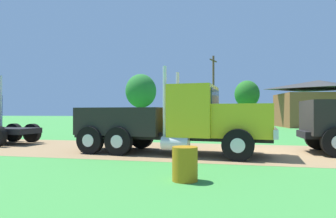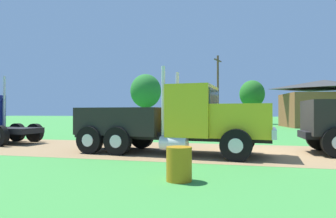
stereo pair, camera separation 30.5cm
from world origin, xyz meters
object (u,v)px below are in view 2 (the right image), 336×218
at_px(truck_foreground_white, 172,122).
at_px(shed_building, 325,104).
at_px(steel_barrel, 179,164).
at_px(utility_pole_near, 218,88).

bearing_deg(truck_foreground_white, shed_building, 63.66).
height_order(steel_barrel, utility_pole_near, utility_pole_near).
bearing_deg(steel_barrel, shed_building, 69.55).
bearing_deg(utility_pole_near, shed_building, -6.46).
distance_m(truck_foreground_white, steel_barrel, 4.79).
bearing_deg(truck_foreground_white, steel_barrel, -75.04).
height_order(truck_foreground_white, shed_building, shed_building).
bearing_deg(utility_pole_near, steel_barrel, -87.82).
height_order(steel_barrel, shed_building, shed_building).
height_order(truck_foreground_white, steel_barrel, truck_foreground_white).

